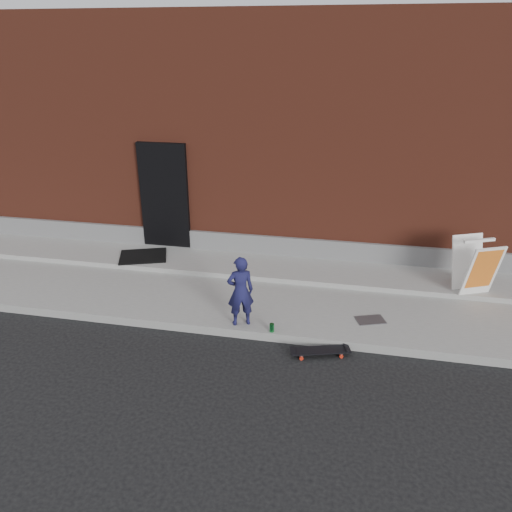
% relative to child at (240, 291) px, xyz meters
% --- Properties ---
extents(ground, '(80.00, 80.00, 0.00)m').
position_rel_child_xyz_m(ground, '(0.31, -0.21, -0.74)').
color(ground, black).
rests_on(ground, ground).
extents(sidewalk, '(20.00, 3.00, 0.15)m').
position_rel_child_xyz_m(sidewalk, '(0.31, 1.29, -0.67)').
color(sidewalk, gray).
rests_on(sidewalk, ground).
extents(apron, '(20.00, 1.20, 0.10)m').
position_rel_child_xyz_m(apron, '(0.31, 2.19, -0.54)').
color(apron, gray).
rests_on(apron, sidewalk).
extents(building, '(20.00, 8.10, 5.00)m').
position_rel_child_xyz_m(building, '(0.31, 6.78, 1.75)').
color(building, maroon).
rests_on(building, ground).
extents(child, '(0.51, 0.43, 1.19)m').
position_rel_child_xyz_m(child, '(0.00, 0.00, 0.00)').
color(child, '#191845').
rests_on(child, sidewalk).
extents(skateboard, '(0.91, 0.47, 0.10)m').
position_rel_child_xyz_m(skateboard, '(1.34, -0.43, -0.66)').
color(skateboard, red).
rests_on(skateboard, ground).
extents(pizza_sign, '(0.84, 0.90, 1.00)m').
position_rel_child_xyz_m(pizza_sign, '(3.88, 1.76, 0.01)').
color(pizza_sign, white).
rests_on(pizza_sign, apron).
extents(soda_can, '(0.08, 0.08, 0.14)m').
position_rel_child_xyz_m(soda_can, '(0.54, -0.14, -0.53)').
color(soda_can, '#1A8337').
rests_on(soda_can, sidewalk).
extents(doormat, '(1.16, 1.06, 0.03)m').
position_rel_child_xyz_m(doormat, '(-2.59, 2.06, -0.48)').
color(doormat, black).
rests_on(doormat, apron).
extents(utility_plate, '(0.54, 0.44, 0.01)m').
position_rel_child_xyz_m(utility_plate, '(2.09, 0.52, -0.59)').
color(utility_plate, '#57585D').
rests_on(utility_plate, sidewalk).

